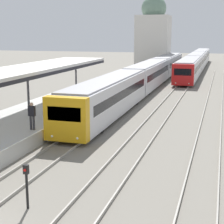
{
  "coord_description": "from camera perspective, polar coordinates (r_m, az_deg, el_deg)",
  "views": [
    {
      "loc": [
        8.68,
        -8.75,
        6.56
      ],
      "look_at": [
        2.02,
        13.76,
        1.6
      ],
      "focal_mm": 60.0,
      "sensor_mm": 36.0,
      "label": 1
    }
  ],
  "objects": [
    {
      "name": "platform_canopy",
      "position": [
        26.59,
        -12.72,
        6.36
      ],
      "size": [
        4.0,
        22.36,
        3.34
      ],
      "color": "beige",
      "rests_on": "station_platform"
    },
    {
      "name": "person_on_platform",
      "position": [
        22.67,
        -12.11,
        -0.34
      ],
      "size": [
        0.4,
        0.22,
        1.66
      ],
      "color": "#2D2D33",
      "rests_on": "station_platform"
    },
    {
      "name": "train_near",
      "position": [
        45.83,
        5.5,
        5.77
      ],
      "size": [
        2.7,
        50.39,
        3.03
      ],
      "color": "gold",
      "rests_on": "ground_plane"
    },
    {
      "name": "train_far",
      "position": [
        70.2,
        12.77,
        7.64
      ],
      "size": [
        2.69,
        47.88,
        2.99
      ],
      "color": "red",
      "rests_on": "ground_plane"
    },
    {
      "name": "signal_post_near",
      "position": [
        14.65,
        -12.89,
        -10.3
      ],
      "size": [
        0.2,
        0.21,
        1.76
      ],
      "color": "black",
      "rests_on": "ground_plane"
    },
    {
      "name": "distant_domed_building",
      "position": [
        67.16,
        6.31,
        11.41
      ],
      "size": [
        5.58,
        5.58,
        12.9
      ],
      "color": "silver",
      "rests_on": "ground_plane"
    }
  ]
}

